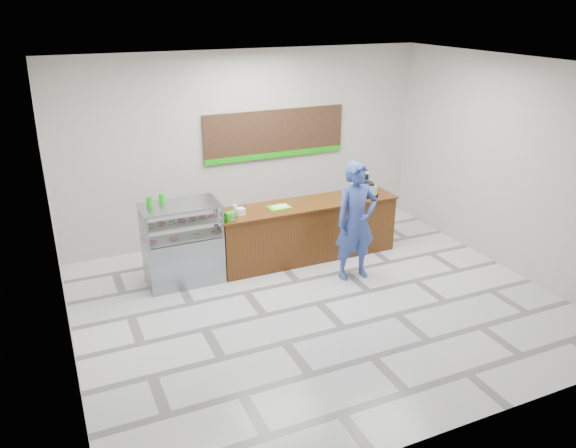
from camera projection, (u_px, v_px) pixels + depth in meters
name	position (u px, v px, depth m)	size (l,w,h in m)	color
floor	(319.00, 303.00, 8.54)	(7.00, 7.00, 0.00)	silver
back_wall	(247.00, 147.00, 10.43)	(7.00, 7.00, 0.00)	#BCB6AC
ceiling	(324.00, 66.00, 7.24)	(7.00, 7.00, 0.00)	silver
sales_counter	(307.00, 230.00, 9.87)	(3.26, 0.76, 1.03)	#5C3510
display_case	(182.00, 243.00, 8.97)	(1.22, 0.72, 1.33)	gray
menu_board	(275.00, 135.00, 10.53)	(2.80, 0.06, 0.90)	black
cash_register	(362.00, 188.00, 10.01)	(0.51, 0.52, 0.38)	black
card_terminal	(372.00, 194.00, 10.07)	(0.09, 0.17, 0.04)	black
serving_tray	(279.00, 207.00, 9.45)	(0.39, 0.30, 0.02)	#45CB15
napkin_box	(241.00, 211.00, 9.13)	(0.13, 0.13, 0.11)	white
straw_cup	(235.00, 209.00, 9.24)	(0.08, 0.08, 0.12)	silver
promo_box	(231.00, 217.00, 8.86)	(0.16, 0.11, 0.15)	#14B00D
donut_decal	(357.00, 200.00, 9.81)	(0.16, 0.16, 0.00)	#D85D7F
green_cup_left	(149.00, 201.00, 8.65)	(0.09, 0.09, 0.15)	#14B00D
green_cup_right	(162.00, 198.00, 8.80)	(0.09, 0.09, 0.14)	#14B00D
customer	(356.00, 221.00, 9.01)	(0.72, 0.47, 1.97)	#324893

